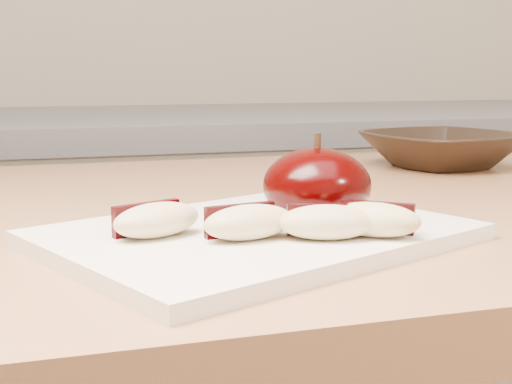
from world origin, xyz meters
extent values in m
cube|color=silver|center=(0.00, 1.20, 0.45)|extent=(2.40, 0.60, 0.90)
cube|color=slate|center=(0.00, 1.20, 0.92)|extent=(2.40, 0.62, 0.04)
cube|color=#AD744B|center=(0.00, 0.50, 0.88)|extent=(1.64, 0.64, 0.04)
cube|color=silver|center=(0.05, 0.35, 0.91)|extent=(0.34, 0.30, 0.01)
ellipsoid|color=black|center=(0.11, 0.39, 0.93)|extent=(0.08, 0.08, 0.06)
cylinder|color=black|center=(0.11, 0.39, 0.97)|extent=(0.01, 0.01, 0.01)
ellipsoid|color=#DAC18A|center=(-0.02, 0.34, 0.92)|extent=(0.07, 0.05, 0.02)
cube|color=black|center=(-0.03, 0.35, 0.92)|extent=(0.05, 0.02, 0.02)
ellipsoid|color=#DAC18A|center=(0.03, 0.32, 0.92)|extent=(0.07, 0.04, 0.02)
cube|color=black|center=(0.03, 0.33, 0.92)|extent=(0.05, 0.01, 0.02)
ellipsoid|color=#DAC18A|center=(0.08, 0.30, 0.92)|extent=(0.07, 0.05, 0.02)
cube|color=black|center=(0.08, 0.31, 0.92)|extent=(0.05, 0.02, 0.02)
ellipsoid|color=#DAC18A|center=(0.11, 0.30, 0.92)|extent=(0.07, 0.06, 0.02)
cube|color=black|center=(0.12, 0.31, 0.92)|extent=(0.04, 0.04, 0.02)
imported|color=black|center=(0.38, 0.66, 0.92)|extent=(0.21, 0.21, 0.04)
camera|label=1|loc=(-0.10, -0.12, 1.02)|focal=50.00mm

